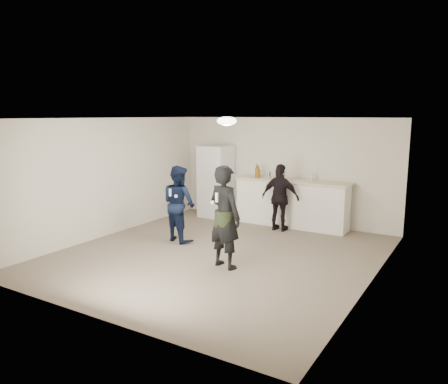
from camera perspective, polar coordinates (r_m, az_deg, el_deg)
The scene contains 21 objects.
floor at distance 8.20m, azimuth -0.73°, elevation -8.14°, with size 6.00×6.00×0.00m, color #6B5B4C.
ceiling at distance 7.79m, azimuth -0.77°, elevation 9.60°, with size 6.00×6.00×0.00m, color silver.
wall_back at distance 10.55m, azimuth 7.87°, elevation 2.82°, with size 6.00×6.00×0.00m, color beige.
wall_front at distance 5.63m, azimuth -17.06°, elevation -3.89°, with size 6.00×6.00×0.00m, color beige.
wall_left at distance 9.62m, azimuth -14.82°, elevation 1.89°, with size 6.00×6.00×0.00m, color beige.
wall_right at distance 6.89m, azimuth 19.10°, elevation -1.50°, with size 6.00×6.00×0.00m, color beige.
counter at distance 10.23m, azimuth 8.81°, elevation -1.54°, with size 2.60×0.56×1.05m, color white.
counter_top at distance 10.14m, azimuth 8.89°, elevation 1.48°, with size 2.68×0.64×0.04m, color beige.
fridge at distance 11.02m, azimuth -1.07°, elevation 1.38°, with size 0.70×0.70×1.80m, color white.
fridge_handle at distance 10.50m, azimuth -0.85°, elevation 3.16°, with size 0.02×0.02×0.60m, color silver.
ceiling_dome at distance 8.05m, azimuth 0.37°, elevation 9.26°, with size 0.36×0.36×0.16m, color white.
shaker at distance 10.26m, azimuth 5.92°, elevation 2.24°, with size 0.08×0.08×0.17m, color #AFAFB3.
man at distance 8.94m, azimuth -5.91°, elevation -1.49°, with size 0.76×0.59×1.56m, color #0F1F42.
woman at distance 7.32m, azimuth 0.10°, elevation -3.27°, with size 0.64×0.42×1.75m, color black.
camo_shorts at distance 7.32m, azimuth 0.10°, elevation -3.47°, with size 0.34×0.34×0.28m, color #273518.
spectator at distance 9.76m, azimuth 7.37°, elevation -0.73°, with size 0.88×0.37×1.50m, color black.
remote_man at distance 8.68m, azimuth -7.05°, elevation -0.06°, with size 0.04×0.04×0.15m, color silver.
nunchuk_man at distance 8.64m, azimuth -6.29°, elevation -0.56°, with size 0.07×0.07×0.07m, color silver.
remote_woman at distance 7.03m, azimuth -0.95°, elevation -0.71°, with size 0.04×0.04×0.15m, color white.
nunchuk_woman at distance 7.13m, azimuth -1.50°, elevation -1.38°, with size 0.07×0.07×0.07m, color silver.
bottle_cluster at distance 10.27m, azimuth 5.82°, elevation 2.40°, with size 1.37×0.34×0.26m.
Camera 1 is at (4.10, -6.63, 2.57)m, focal length 35.00 mm.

